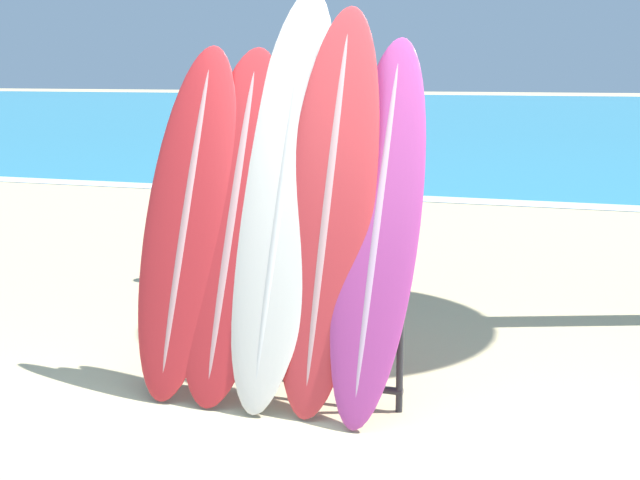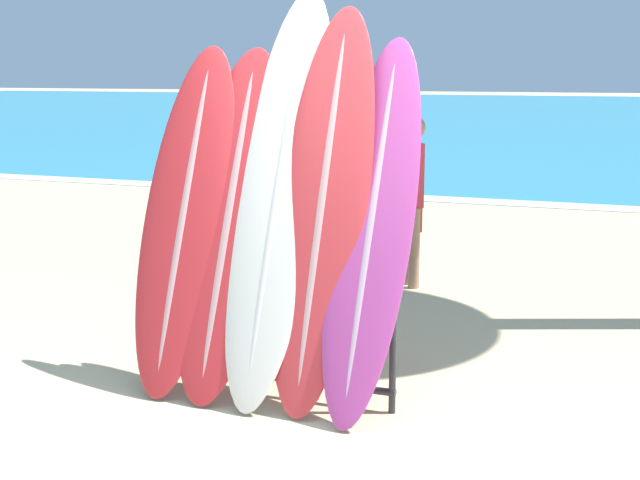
% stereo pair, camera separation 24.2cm
% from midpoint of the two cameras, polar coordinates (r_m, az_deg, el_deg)
% --- Properties ---
extents(ground_plane, '(160.00, 160.00, 0.00)m').
position_cam_midpoint_polar(ground_plane, '(4.94, -0.92, -12.06)').
color(ground_plane, '#CCB789').
extents(ocean_water, '(120.00, 60.00, 0.01)m').
position_cam_midpoint_polar(ocean_water, '(42.48, 19.12, 7.60)').
color(ocean_water, teal).
rests_on(ocean_water, ground_plane).
extents(surfboard_rack, '(1.54, 0.04, 0.79)m').
position_cam_midpoint_polar(surfboard_rack, '(5.28, -1.85, -5.55)').
color(surfboard_rack, '#28282D').
rests_on(surfboard_rack, ground_plane).
extents(surfboard_slot_0, '(0.57, 0.89, 2.09)m').
position_cam_midpoint_polar(surfboard_slot_0, '(5.47, -7.36, 1.50)').
color(surfboard_slot_0, red).
rests_on(surfboard_slot_0, ground_plane).
extents(surfboard_slot_1, '(0.60, 0.91, 2.07)m').
position_cam_midpoint_polar(surfboard_slot_1, '(5.34, -4.52, 1.27)').
color(surfboard_slot_1, red).
rests_on(surfboard_slot_1, ground_plane).
extents(surfboard_slot_2, '(0.55, 1.09, 2.43)m').
position_cam_midpoint_polar(surfboard_slot_2, '(5.25, -1.30, 3.09)').
color(surfboard_slot_2, silver).
rests_on(surfboard_slot_2, ground_plane).
extents(surfboard_slot_3, '(0.55, 0.92, 2.31)m').
position_cam_midpoint_polar(surfboard_slot_3, '(5.12, 1.57, 2.23)').
color(surfboard_slot_3, red).
rests_on(surfboard_slot_3, ground_plane).
extents(surfboard_slot_4, '(0.48, 1.03, 2.13)m').
position_cam_midpoint_polar(surfboard_slot_4, '(5.04, 4.75, 1.00)').
color(surfboard_slot_4, '#B23D8E').
rests_on(surfboard_slot_4, ground_plane).
extents(person_near_water, '(0.30, 0.27, 1.72)m').
position_cam_midpoint_polar(person_near_water, '(8.21, -2.82, 3.94)').
color(person_near_water, '#846047').
rests_on(person_near_water, ground_plane).
extents(person_mid_beach, '(0.24, 0.26, 1.53)m').
position_cam_midpoint_polar(person_mid_beach, '(7.97, 6.82, 2.91)').
color(person_mid_beach, '#A87A5B').
rests_on(person_mid_beach, ground_plane).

